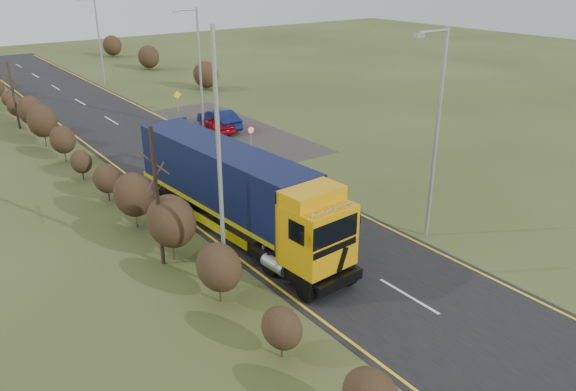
{
  "coord_description": "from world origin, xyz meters",
  "views": [
    {
      "loc": [
        -14.65,
        -16.09,
        11.93
      ],
      "look_at": [
        -0.52,
        3.14,
        1.94
      ],
      "focal_mm": 35.0,
      "sensor_mm": 36.0,
      "label": 1
    }
  ],
  "objects_px": {
    "streetlight_near": "(435,128)",
    "lorry": "(236,187)",
    "car_blue_sedan": "(219,119)",
    "speed_sign": "(251,135)",
    "car_red_hatchback": "(220,124)"
  },
  "relations": [
    {
      "from": "lorry",
      "to": "speed_sign",
      "type": "bearing_deg",
      "value": 49.95
    },
    {
      "from": "car_blue_sedan",
      "to": "speed_sign",
      "type": "bearing_deg",
      "value": 79.18
    },
    {
      "from": "car_red_hatchback",
      "to": "speed_sign",
      "type": "distance_m",
      "value": 6.53
    },
    {
      "from": "car_red_hatchback",
      "to": "streetlight_near",
      "type": "distance_m",
      "value": 21.39
    },
    {
      "from": "streetlight_near",
      "to": "car_blue_sedan",
      "type": "bearing_deg",
      "value": 86.38
    },
    {
      "from": "streetlight_near",
      "to": "lorry",
      "type": "bearing_deg",
      "value": 140.84
    },
    {
      "from": "lorry",
      "to": "car_red_hatchback",
      "type": "bearing_deg",
      "value": 59.04
    },
    {
      "from": "lorry",
      "to": "speed_sign",
      "type": "distance_m",
      "value": 11.13
    },
    {
      "from": "lorry",
      "to": "streetlight_near",
      "type": "distance_m",
      "value": 9.28
    },
    {
      "from": "lorry",
      "to": "car_blue_sedan",
      "type": "height_order",
      "value": "lorry"
    },
    {
      "from": "car_red_hatchback",
      "to": "car_blue_sedan",
      "type": "bearing_deg",
      "value": -106.54
    },
    {
      "from": "streetlight_near",
      "to": "speed_sign",
      "type": "height_order",
      "value": "streetlight_near"
    },
    {
      "from": "car_red_hatchback",
      "to": "lorry",
      "type": "bearing_deg",
      "value": 73.52
    },
    {
      "from": "car_blue_sedan",
      "to": "speed_sign",
      "type": "distance_m",
      "value": 7.29
    },
    {
      "from": "lorry",
      "to": "car_red_hatchback",
      "type": "height_order",
      "value": "lorry"
    }
  ]
}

